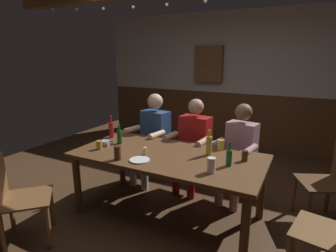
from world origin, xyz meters
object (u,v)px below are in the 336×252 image
person_2 (238,149)px  pint_glass_2 (118,153)px  table_candle (145,151)px  wall_dart_cabinet (209,64)px  dining_table (168,162)px  plate_0 (140,160)px  pint_glass_3 (211,165)px  bottle_2 (119,136)px  condiment_caddy (106,143)px  pint_glass_4 (99,145)px  person_0 (152,134)px  pint_glass_1 (245,156)px  bottle_0 (209,145)px  pint_glass_0 (221,145)px  bottle_1 (229,157)px  chair_empty_far_end (330,181)px  bottle_3 (111,129)px  chair_empty_near_left (16,197)px  person_1 (193,141)px

person_2 → pint_glass_2: size_ratio=8.34×
table_candle → wall_dart_cabinet: size_ratio=0.11×
dining_table → plate_0: bearing=-118.6°
plate_0 → dining_table: bearing=61.4°
plate_0 → pint_glass_3: pint_glass_3 is taller
bottle_2 → pint_glass_3: size_ratio=1.67×
condiment_caddy → plate_0: 0.68m
bottle_2 → pint_glass_4: (-0.08, -0.27, -0.04)m
dining_table → person_0: person_0 is taller
pint_glass_1 → wall_dart_cabinet: (-1.33, 2.65, 0.82)m
table_candle → bottle_0: bottle_0 is taller
pint_glass_0 → pint_glass_4: pint_glass_0 is taller
bottle_0 → bottle_1: bottle_0 is taller
chair_empty_far_end → pint_glass_2: bearing=95.0°
plate_0 → bottle_2: 0.64m
person_2 → pint_glass_0: 0.36m
bottle_2 → pint_glass_0: bottle_2 is taller
table_candle → bottle_1: 0.89m
plate_0 → pint_glass_2: pint_glass_2 is taller
dining_table → pint_glass_4: (-0.76, -0.21, 0.14)m
plate_0 → bottle_1: 0.89m
bottle_3 → pint_glass_1: bottle_3 is taller
bottle_0 → pint_glass_2: size_ratio=1.90×
pint_glass_0 → pint_glass_2: size_ratio=0.78×
condiment_caddy → pint_glass_2: bearing=-36.9°
dining_table → pint_glass_3: (0.57, -0.25, 0.16)m
bottle_0 → bottle_2: size_ratio=1.17×
pint_glass_4 → plate_0: bearing=-8.6°
pint_glass_0 → bottle_2: bearing=-162.8°
condiment_caddy → pint_glass_4: pint_glass_4 is taller
condiment_caddy → pint_glass_3: (1.37, -0.18, 0.05)m
plate_0 → bottle_0: bearing=40.4°
condiment_caddy → pint_glass_0: bearing=20.8°
chair_empty_near_left → bottle_3: size_ratio=3.10×
wall_dart_cabinet → dining_table: bearing=-78.9°
pint_glass_2 → pint_glass_4: 0.42m
person_0 → bottle_2: 0.68m
pint_glass_2 → wall_dart_cabinet: 3.31m
pint_glass_2 → condiment_caddy: bearing=143.1°
plate_0 → pint_glass_3: bearing=4.4°
table_candle → wall_dart_cabinet: bearing=96.6°
person_0 → chair_empty_near_left: size_ratio=1.43×
bottle_0 → wall_dart_cabinet: bearing=109.8°
chair_empty_near_left → chair_empty_far_end: size_ratio=1.00×
dining_table → bottle_0: size_ratio=7.37×
person_2 → bottle_1: 0.76m
bottle_0 → person_1: bearing=126.1°
chair_empty_near_left → person_0: bearing=121.2°
bottle_0 → pint_glass_2: (-0.78, -0.56, -0.04)m
plate_0 → pint_glass_4: pint_glass_4 is taller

